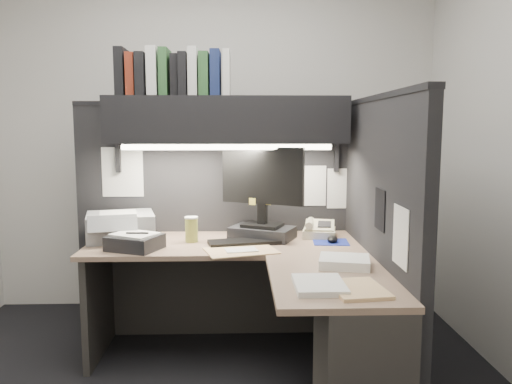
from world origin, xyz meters
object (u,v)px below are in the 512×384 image
printer (121,226)px  keyboard (246,242)px  desk (282,319)px  coffee_cup (192,230)px  overhead_shelf (227,120)px  monitor (262,203)px  notebook_stack (135,242)px  telephone (319,230)px

printer → keyboard: bearing=-25.9°
desk → printer: size_ratio=4.05×
desk → coffee_cup: coffee_cup is taller
desk → coffee_cup: 0.87m
overhead_shelf → keyboard: overhead_shelf is taller
monitor → keyboard: (-0.11, -0.15, -0.23)m
printer → notebook_stack: size_ratio=1.47×
desk → monitor: 0.85m
printer → notebook_stack: bearing=-76.6°
telephone → coffee_cup: coffee_cup is taller
desk → notebook_stack: size_ratio=5.96×
desk → overhead_shelf: bearing=111.8°
desk → coffee_cup: bearing=132.3°
monitor → notebook_stack: size_ratio=2.10×
overhead_shelf → notebook_stack: 0.98m
overhead_shelf → keyboard: bearing=-63.4°
coffee_cup → printer: size_ratio=0.36×
telephone → printer: printer is taller
overhead_shelf → coffee_cup: 0.75m
desk → printer: bearing=145.7°
desk → monitor: bearing=96.5°
monitor → notebook_stack: (-0.77, -0.27, -0.19)m
overhead_shelf → monitor: size_ratio=2.59×
desk → notebook_stack: (-0.85, 0.39, 0.33)m
telephone → printer: bearing=-167.6°
desk → coffee_cup: size_ratio=11.23×
overhead_shelf → printer: 0.98m
coffee_cup → printer: (-0.47, 0.10, 0.01)m
desk → keyboard: keyboard is taller
desk → telephone: 0.84m
telephone → printer: (-1.31, -0.02, 0.04)m
printer → monitor: bearing=-15.7°
overhead_shelf → keyboard: 0.80m
coffee_cup → overhead_shelf: bearing=36.5°
keyboard → printer: 0.84m
telephone → coffee_cup: (-0.84, -0.12, 0.03)m
overhead_shelf → coffee_cup: bearing=-143.5°
overhead_shelf → notebook_stack: bearing=-146.6°
coffee_cup → monitor: bearing=9.6°
monitor → keyboard: monitor is taller
overhead_shelf → notebook_stack: size_ratio=5.44×
keyboard → overhead_shelf: bearing=105.3°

